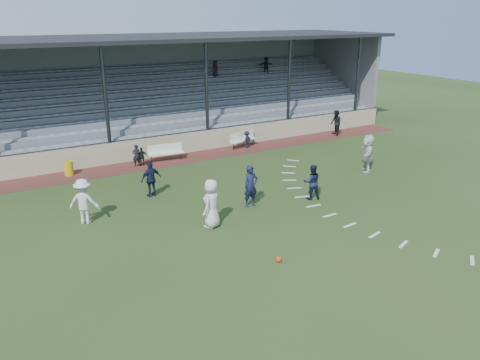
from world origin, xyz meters
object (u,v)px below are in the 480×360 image
(player_white_lead, at_px, (212,203))
(player_navy_lead, at_px, (251,186))
(bench_left, at_px, (165,151))
(football, at_px, (279,259))
(official, at_px, (336,123))
(bench_right, at_px, (243,138))
(trash_bin, at_px, (69,168))

(player_white_lead, xyz_separation_m, player_navy_lead, (2.39, 1.01, -0.06))
(player_white_lead, relative_size, player_navy_lead, 1.06)
(bench_left, height_order, football, bench_left)
(bench_left, height_order, player_navy_lead, player_navy_lead)
(player_navy_lead, bearing_deg, player_white_lead, -157.35)
(bench_left, xyz_separation_m, player_navy_lead, (0.73, -8.09, 0.33))
(player_navy_lead, bearing_deg, official, 33.81)
(bench_left, relative_size, football, 9.92)
(bench_left, distance_m, bench_right, 5.27)
(player_white_lead, bearing_deg, bench_right, -163.64)
(trash_bin, relative_size, player_white_lead, 0.38)
(bench_left, bearing_deg, trash_bin, -174.12)
(trash_bin, height_order, official, official)
(player_navy_lead, bearing_deg, trash_bin, 126.04)
(bench_left, xyz_separation_m, trash_bin, (-5.27, 0.09, -0.19))
(football, height_order, official, official)
(bench_left, distance_m, official, 12.25)
(trash_bin, xyz_separation_m, football, (4.29, -12.83, -0.29))
(trash_bin, bearing_deg, player_navy_lead, -53.73)
(trash_bin, height_order, player_navy_lead, player_navy_lead)
(player_white_lead, height_order, official, player_white_lead)
(trash_bin, bearing_deg, bench_right, 1.31)
(bench_right, distance_m, football, 14.49)
(bench_right, height_order, player_navy_lead, player_navy_lead)
(player_white_lead, height_order, player_navy_lead, player_white_lead)
(bench_left, bearing_deg, player_navy_lead, -77.94)
(football, bearing_deg, player_navy_lead, 69.76)
(player_navy_lead, height_order, official, player_navy_lead)
(bench_right, bearing_deg, trash_bin, 167.84)
(football, bearing_deg, player_white_lead, 100.55)
(bench_left, xyz_separation_m, bench_right, (5.25, 0.33, 0.00))
(bench_left, xyz_separation_m, football, (-0.98, -12.74, -0.48))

